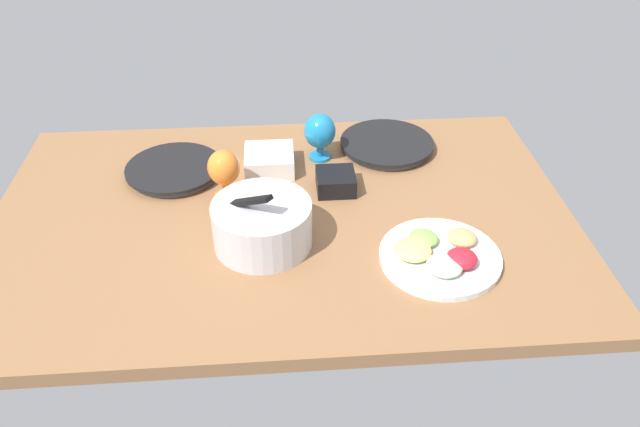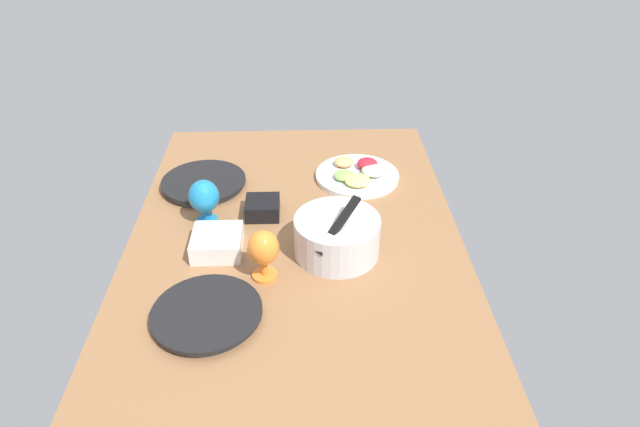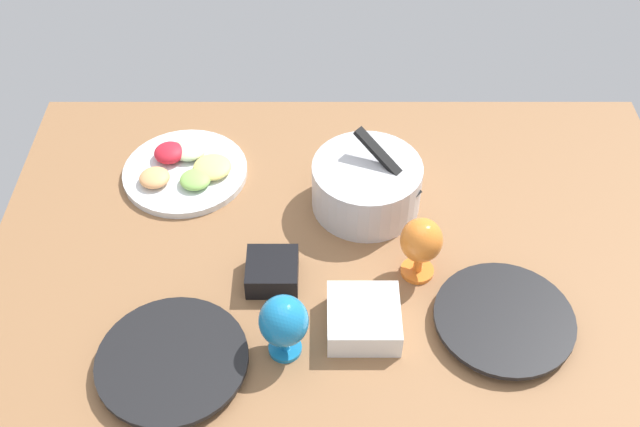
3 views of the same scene
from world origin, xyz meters
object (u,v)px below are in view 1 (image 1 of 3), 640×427
at_px(dinner_plate_left, 387,145).
at_px(hurricane_glass_blue, 320,132).
at_px(square_bowl_black, 336,181).
at_px(hurricane_glass_orange, 224,170).
at_px(mixing_bowl, 262,223).
at_px(square_bowl_white, 269,160).
at_px(dinner_plate_right, 174,170).
at_px(fruit_platter, 440,255).

distance_m(dinner_plate_left, hurricane_glass_blue, 0.24).
bearing_deg(square_bowl_black, hurricane_glass_orange, 3.88).
bearing_deg(square_bowl_black, mixing_bowl, 47.78).
bearing_deg(square_bowl_white, dinner_plate_left, -166.02).
bearing_deg(mixing_bowl, dinner_plate_right, -52.78).
bearing_deg(hurricane_glass_blue, square_bowl_white, 18.93).
height_order(mixing_bowl, fruit_platter, mixing_bowl).
height_order(dinner_plate_left, mixing_bowl, mixing_bowl).
bearing_deg(dinner_plate_right, hurricane_glass_orange, 139.19).
bearing_deg(mixing_bowl, dinner_plate_left, -131.27).
height_order(mixing_bowl, square_bowl_white, mixing_bowl).
height_order(dinner_plate_right, square_bowl_white, square_bowl_white).
relative_size(hurricane_glass_orange, square_bowl_white, 1.05).
bearing_deg(square_bowl_white, hurricane_glass_blue, -161.07).
relative_size(dinner_plate_right, square_bowl_white, 1.96).
height_order(dinner_plate_right, hurricane_glass_blue, hurricane_glass_blue).
height_order(fruit_platter, square_bowl_black, same).
bearing_deg(mixing_bowl, square_bowl_black, -132.22).
relative_size(mixing_bowl, fruit_platter, 0.83).
xyz_separation_m(mixing_bowl, hurricane_glass_orange, (0.10, -0.21, 0.03)).
bearing_deg(hurricane_glass_blue, square_bowl_black, 100.28).
bearing_deg(square_bowl_black, hurricane_glass_blue, -79.72).
bearing_deg(hurricane_glass_blue, hurricane_glass_orange, 35.55).
bearing_deg(square_bowl_black, dinner_plate_right, -14.08).
relative_size(dinner_plate_right, fruit_platter, 0.94).
bearing_deg(hurricane_glass_blue, dinner_plate_left, -169.73).
xyz_separation_m(hurricane_glass_orange, square_bowl_black, (-0.31, -0.02, -0.07)).
height_order(dinner_plate_left, square_bowl_white, square_bowl_white).
xyz_separation_m(mixing_bowl, square_bowl_black, (-0.21, -0.23, -0.03)).
bearing_deg(dinner_plate_left, square_bowl_black, 49.77).
bearing_deg(fruit_platter, square_bowl_black, -55.78).
distance_m(square_bowl_white, square_bowl_black, 0.23).
relative_size(dinner_plate_left, dinner_plate_right, 1.04).
xyz_separation_m(fruit_platter, square_bowl_white, (0.42, -0.46, 0.02)).
distance_m(mixing_bowl, hurricane_glass_blue, 0.45).
xyz_separation_m(dinner_plate_right, square_bowl_black, (-0.48, 0.12, 0.02)).
xyz_separation_m(mixing_bowl, hurricane_glass_blue, (-0.18, -0.41, 0.03)).
distance_m(dinner_plate_left, square_bowl_white, 0.39).
relative_size(fruit_platter, hurricane_glass_blue, 2.03).
relative_size(dinner_plate_left, square_bowl_white, 2.03).
distance_m(dinner_plate_right, square_bowl_white, 0.29).
height_order(fruit_platter, hurricane_glass_orange, hurricane_glass_orange).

